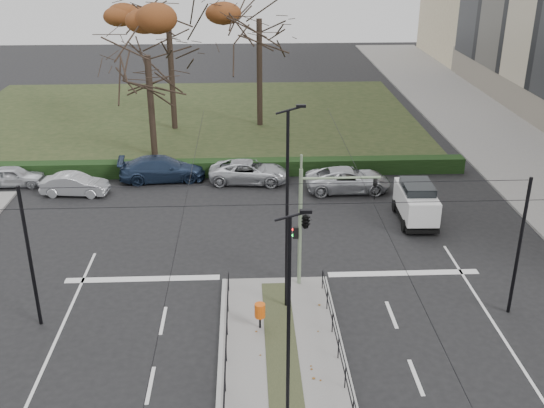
{
  "coord_description": "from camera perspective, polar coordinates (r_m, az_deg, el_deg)",
  "views": [
    {
      "loc": [
        -1.24,
        -20.03,
        14.66
      ],
      "look_at": [
        -0.05,
        6.51,
        3.13
      ],
      "focal_mm": 42.0,
      "sensor_mm": 36.0,
      "label": 1
    }
  ],
  "objects": [
    {
      "name": "streetlamp_median_near",
      "position": [
        18.68,
        1.54,
        -11.19
      ],
      "size": [
        0.64,
        0.13,
        7.68
      ],
      "color": "black",
      "rests_on": "median_island"
    },
    {
      "name": "hedge",
      "position": [
        41.42,
        -9.03,
        3.16
      ],
      "size": [
        38.0,
        1.0,
        1.0
      ],
      "primitive_type": "cube",
      "color": "black",
      "rests_on": "ground"
    },
    {
      "name": "bare_tree_center",
      "position": [
        50.23,
        -1.16,
        15.59
      ],
      "size": [
        6.43,
        6.43,
        11.03
      ],
      "color": "black",
      "rests_on": "park"
    },
    {
      "name": "parked_car_third",
      "position": [
        40.68,
        -9.81,
        3.15
      ],
      "size": [
        5.55,
        2.71,
        1.55
      ],
      "primitive_type": "imported",
      "rotation": [
        0.0,
        0.0,
        1.67
      ],
      "color": "#1F2E49",
      "rests_on": "ground"
    },
    {
      "name": "parked_car_fourth",
      "position": [
        39.84,
        -2.06,
        2.92
      ],
      "size": [
        5.17,
        2.76,
        1.38
      ],
      "primitive_type": "imported",
      "rotation": [
        0.0,
        0.0,
        1.48
      ],
      "color": "#B5B8BD",
      "rests_on": "ground"
    },
    {
      "name": "median_island",
      "position": [
        22.84,
        1.18,
        -16.25
      ],
      "size": [
        4.4,
        15.0,
        0.14
      ],
      "primitive_type": "cube",
      "color": "slate",
      "rests_on": "ground"
    },
    {
      "name": "parked_car_fifth",
      "position": [
        38.76,
        6.84,
        2.19
      ],
      "size": [
        5.19,
        2.49,
        1.43
      ],
      "primitive_type": "imported",
      "rotation": [
        0.0,
        0.0,
        1.59
      ],
      "color": "#B5B8BD",
      "rests_on": "ground"
    },
    {
      "name": "traffic_light",
      "position": [
        27.17,
        3.2,
        -1.33
      ],
      "size": [
        3.68,
        2.11,
        5.41
      ],
      "color": "gray",
      "rests_on": "median_island"
    },
    {
      "name": "ground",
      "position": [
        24.85,
        0.8,
        -12.7
      ],
      "size": [
        140.0,
        140.0,
        0.0
      ],
      "primitive_type": "plane",
      "color": "black",
      "rests_on": "ground"
    },
    {
      "name": "median_railing",
      "position": [
        22.2,
        1.22,
        -14.61
      ],
      "size": [
        4.14,
        13.24,
        0.92
      ],
      "color": "black",
      "rests_on": "median_island"
    },
    {
      "name": "catenary",
      "position": [
        24.43,
        0.63,
        -3.94
      ],
      "size": [
        20.0,
        34.0,
        6.0
      ],
      "color": "black",
      "rests_on": "ground"
    },
    {
      "name": "white_van",
      "position": [
        35.11,
        12.79,
        0.24
      ],
      "size": [
        2.0,
        4.11,
        2.23
      ],
      "color": "white",
      "rests_on": "ground"
    },
    {
      "name": "bare_tree_near",
      "position": [
        43.85,
        -11.07,
        12.29
      ],
      "size": [
        6.44,
        6.44,
        9.16
      ],
      "color": "black",
      "rests_on": "park"
    },
    {
      "name": "rust_tree",
      "position": [
        49.78,
        -9.28,
        15.77
      ],
      "size": [
        8.66,
        8.66,
        10.74
      ],
      "color": "black",
      "rests_on": "park"
    },
    {
      "name": "parked_car_second",
      "position": [
        39.69,
        -17.26,
        1.68
      ],
      "size": [
        4.06,
        1.75,
        1.3
      ],
      "primitive_type": "imported",
      "rotation": [
        0.0,
        0.0,
        1.47
      ],
      "color": "#B5B8BD",
      "rests_on": "ground"
    },
    {
      "name": "park",
      "position": [
        54.25,
        -7.58,
        7.63
      ],
      "size": [
        38.0,
        26.0,
        0.1
      ],
      "primitive_type": "cube",
      "color": "#212E17",
      "rests_on": "ground"
    },
    {
      "name": "streetlamp_median_far",
      "position": [
        24.94,
        1.4,
        -0.56
      ],
      "size": [
        0.72,
        0.15,
        8.6
      ],
      "color": "black",
      "rests_on": "median_island"
    },
    {
      "name": "litter_bin",
      "position": [
        25.24,
        -1.09,
        -9.56
      ],
      "size": [
        0.42,
        0.42,
        1.08
      ],
      "color": "black",
      "rests_on": "median_island"
    },
    {
      "name": "parked_car_first",
      "position": [
        42.36,
        -22.18,
        2.32
      ],
      "size": [
        3.78,
        1.61,
        1.27
      ],
      "primitive_type": "imported",
      "rotation": [
        0.0,
        0.0,
        1.6
      ],
      "color": "#B5B8BD",
      "rests_on": "ground"
    },
    {
      "name": "sidewalk_east",
      "position": [
        48.47,
        21.02,
        4.34
      ],
      "size": [
        8.0,
        90.0,
        0.14
      ],
      "primitive_type": "cube",
      "color": "slate",
      "rests_on": "ground"
    }
  ]
}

